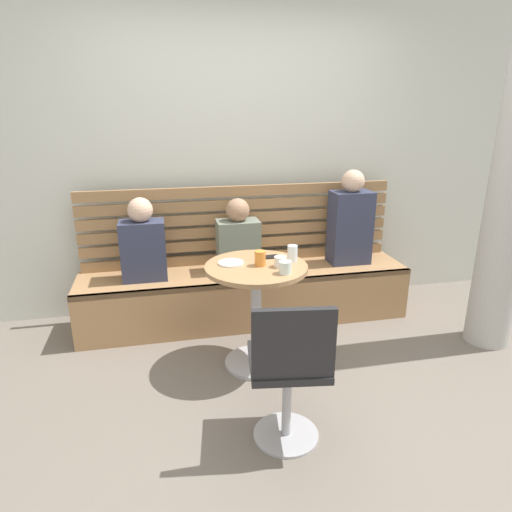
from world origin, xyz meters
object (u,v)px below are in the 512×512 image
Objects in this scene: booth_bench at (246,295)px; person_adult at (350,222)px; white_chair at (289,369)px; person_child_left at (143,244)px; person_child_middle at (238,240)px; cup_glass_short at (285,267)px; cup_tumbler_orange at (260,258)px; cup_water_clear at (292,253)px; cup_ceramic_white at (280,262)px; phone_on_table at (269,257)px; cafe_table at (256,296)px; plate_small at (231,263)px.

booth_bench is 1.08m from person_adult.
person_child_left reaches higher than white_chair.
person_child_middle reaches higher than cup_glass_short.
person_adult is 1.21m from cup_tumbler_orange.
cup_water_clear is 0.14m from cup_ceramic_white.
white_chair is at bearing 170.48° from phone_on_table.
person_adult reaches higher than cup_water_clear.
person_child_middle reaches higher than cup_water_clear.
cup_tumbler_orange reaches higher than cup_ceramic_white.
cafe_table is at bearing 89.69° from white_chair.
cup_glass_short reaches higher than cafe_table.
cup_water_clear is at bearing -135.71° from person_adult.
cup_tumbler_orange is at bearing -93.51° from booth_bench.
cup_ceramic_white is (0.12, -0.05, -0.02)m from cup_tumbler_orange.
plate_small reaches higher than cafe_table.
white_chair is 1.87m from person_adult.
cup_glass_short is 0.47× the size of plate_small.
person_child_left is 8.07× the size of cup_glass_short.
cup_ceramic_white is at bearing -173.92° from phone_on_table.
white_chair is at bearing -101.41° from cup_ceramic_white.
white_chair is 0.93m from plate_small.
cafe_table is at bearing 137.04° from phone_on_table.
plate_small is (0.58, -0.64, 0.02)m from person_child_left.
cup_ceramic_white is at bearing -80.32° from person_child_middle.
cup_tumbler_orange is 0.59× the size of plate_small.
cup_water_clear is at bearing 72.84° from white_chair.
booth_bench is at bearing 94.94° from cup_glass_short.
cafe_table is 0.30m from cup_ceramic_white.
plate_small is (-0.30, 0.13, -0.03)m from cup_ceramic_white.
phone_on_table is (0.12, 0.95, 0.28)m from white_chair.
cup_ceramic_white reaches higher than phone_on_table.
cup_water_clear reaches higher than phone_on_table.
person_child_left reaches higher than cafe_table.
person_child_middle is 0.81m from cup_ceramic_white.
booth_bench is at bearing 86.49° from cup_tumbler_orange.
phone_on_table is (0.11, -0.60, 0.04)m from person_child_middle.
phone_on_table is at bearing 98.26° from cup_ceramic_white.
cup_glass_short is (0.13, -0.92, 0.08)m from person_child_middle.
person_adult is 8.00× the size of cup_tumbler_orange.
cup_tumbler_orange is 0.18m from phone_on_table.
cup_glass_short is 0.73× the size of cup_water_clear.
white_chair is 10.63× the size of cup_glass_short.
cup_tumbler_orange is 0.20m from plate_small.
person_child_middle reaches higher than booth_bench.
cup_ceramic_white is at bearing 88.58° from cup_glass_short.
person_adult is at bearing 0.93° from person_child_left.
person_child_left is at bearing 132.21° from plate_small.
plate_small is at bearing 157.60° from cafe_table.
person_child_middle is 0.94m from cup_glass_short.
cup_ceramic_white is 0.57× the size of phone_on_table.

